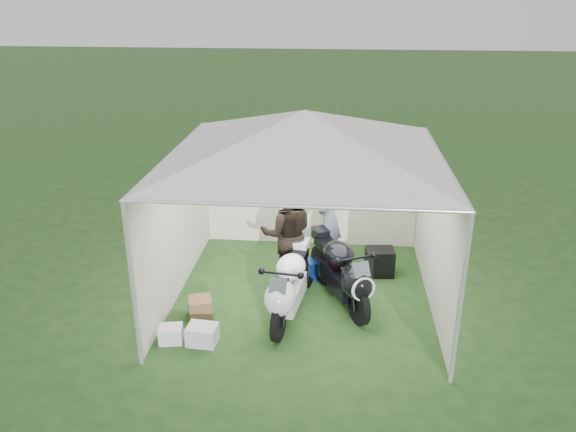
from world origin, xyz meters
name	(u,v)px	position (x,y,z in m)	size (l,w,h in m)	color
ground	(303,294)	(0.00, 0.00, 0.00)	(80.00, 80.00, 0.00)	#1E3D16
canopy_tent	(305,139)	(0.00, 0.03, 2.58)	(5.66, 5.66, 3.00)	silver
motorcycle_white	(288,285)	(-0.17, -0.70, 0.54)	(0.62, 1.97, 0.97)	black
motorcycle_black	(342,271)	(0.62, -0.21, 0.56)	(1.08, 1.90, 1.00)	black
paddock_stand	(319,268)	(0.24, 0.63, 0.16)	(0.43, 0.27, 0.32)	#143BB6
person_dark_jacket	(287,234)	(-0.29, 0.35, 0.91)	(0.88, 0.69, 1.82)	black
person_blue_jacket	(329,218)	(0.38, 1.26, 0.84)	(0.61, 0.40, 1.68)	slate
equipment_box	(379,262)	(1.26, 0.82, 0.24)	(0.47, 0.38, 0.47)	black
crate_0	(202,335)	(-1.30, -1.47, 0.14)	(0.41, 0.32, 0.27)	silver
crate_1	(200,307)	(-1.49, -0.80, 0.15)	(0.34, 0.34, 0.30)	brown
crate_2	(171,334)	(-1.75, -1.47, 0.12)	(0.32, 0.27, 0.23)	silver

